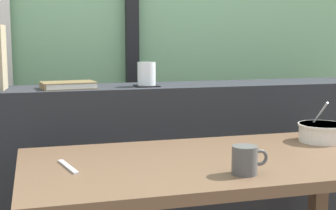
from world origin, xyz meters
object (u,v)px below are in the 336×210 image
Objects in this scene: coaster_square at (147,86)px; fork_utensil at (68,167)px; breakfast_table at (215,189)px; juice_glass at (147,75)px; closed_book at (68,85)px; ceramic_mug at (245,160)px; soup_bowl at (322,133)px.

coaster_square is 0.59× the size of fork_utensil.
breakfast_table is 0.66m from juice_glass.
breakfast_table is 0.78m from closed_book.
juice_glass reaches higher than ceramic_mug.
fork_utensil is (-0.05, -0.55, -0.20)m from closed_book.
closed_book reaches higher than fork_utensil.
juice_glass is 0.76m from soup_bowl.
breakfast_table is 0.25m from ceramic_mug.
soup_bowl is 1.10× the size of fork_utensil.
coaster_square is at bearing 0.00° from juice_glass.
ceramic_mug is (0.02, -0.20, 0.15)m from breakfast_table.
soup_bowl is at bearing -24.50° from closed_book.
closed_book is (-0.44, 0.56, 0.31)m from breakfast_table.
closed_book is at bearing 155.50° from soup_bowl.
juice_glass is 0.34m from closed_book.
closed_book is at bearing 178.90° from juice_glass.
closed_book reaches higher than ceramic_mug.
juice_glass is at bearing 98.93° from ceramic_mug.
coaster_square is 0.75m from soup_bowl.
soup_bowl is (0.93, -0.43, -0.17)m from closed_book.
fork_utensil is at bearing -125.11° from coaster_square.
coaster_square is 0.88× the size of ceramic_mug.
fork_utensil is at bearing 156.44° from ceramic_mug.
juice_glass is 0.59× the size of fork_utensil.
breakfast_table is at bearing 94.48° from ceramic_mug.
soup_bowl reaches higher than ceramic_mug.
breakfast_table is 0.64m from coaster_square.
coaster_square reaches higher than soup_bowl.
closed_book is at bearing 72.67° from fork_utensil.
juice_glass reaches higher than closed_book.
breakfast_table is 12.76× the size of coaster_square.
closed_book is 0.58m from fork_utensil.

